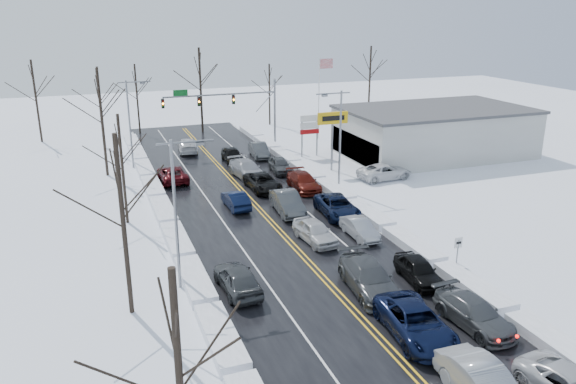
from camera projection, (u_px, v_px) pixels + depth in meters
name	position (u px, v px, depth m)	size (l,w,h in m)	color
ground	(290.00, 242.00, 39.90)	(160.00, 160.00, 0.00)	white
road_surface	(281.00, 232.00, 41.68)	(14.00, 84.00, 0.01)	black
snow_bank_left	(178.00, 247.00, 39.19)	(1.51, 72.00, 0.60)	white
snow_bank_right	(371.00, 219.00, 44.18)	(1.51, 72.00, 0.60)	white
traffic_signal_mast	(233.00, 103.00, 64.26)	(13.28, 0.39, 8.00)	slate
tires_plus_sign	(333.00, 122.00, 56.04)	(3.20, 0.34, 6.00)	slate
used_vehicles_sign	(310.00, 127.00, 61.91)	(2.20, 0.22, 4.65)	slate
speed_limit_sign	(458.00, 248.00, 34.96)	(0.55, 0.09, 2.35)	slate
flagpole	(320.00, 91.00, 69.76)	(1.87, 1.20, 10.00)	silver
dealership_building	(434.00, 131.00, 62.98)	(20.40, 12.40, 5.30)	beige
streetlight_ne	(338.00, 132.00, 49.87)	(3.20, 0.25, 9.00)	slate
streetlight_sw	(178.00, 203.00, 31.95)	(3.20, 0.25, 9.00)	slate
streetlight_nw	(131.00, 117.00, 56.90)	(3.20, 0.25, 9.00)	slate
tree_left_a	(177.00, 351.00, 16.50)	(3.60, 3.60, 9.00)	#2D231C
tree_left_b	(120.00, 191.00, 28.59)	(4.00, 4.00, 10.00)	#2D231C
tree_left_c	(121.00, 148.00, 41.72)	(3.40, 3.40, 8.50)	#2D231C
tree_left_d	(100.00, 102.00, 53.53)	(4.20, 4.20, 10.50)	#2D231C
tree_left_e	(99.00, 92.00, 64.57)	(3.80, 3.80, 9.50)	#2D231C
tree_far_a	(34.00, 85.00, 67.44)	(4.00, 4.00, 10.00)	#2D231C
tree_far_b	(136.00, 85.00, 72.49)	(3.60, 3.60, 9.00)	#2D231C
tree_far_c	(200.00, 74.00, 72.90)	(4.40, 4.40, 11.00)	#2D231C
tree_far_d	(269.00, 82.00, 78.07)	(3.40, 3.40, 8.50)	#2D231C
tree_far_e	(370.00, 68.00, 83.33)	(4.20, 4.20, 10.50)	#2D231C
queued_car_2	(415.00, 336.00, 28.53)	(2.65, 5.74, 1.59)	black
queued_car_3	(368.00, 291.00, 33.07)	(2.39, 5.87, 1.70)	#404245
queued_car_4	(315.00, 241.00, 40.06)	(1.82, 4.52, 1.54)	silver
queued_car_5	(287.00, 213.00, 45.68)	(1.81, 5.19, 1.71)	#3B3E40
queued_car_6	(263.00, 190.00, 51.35)	(2.43, 5.28, 1.47)	black
queued_car_7	(247.00, 177.00, 55.17)	(2.28, 5.62, 1.63)	#989A9F
queued_car_8	(233.00, 162.00, 60.60)	(1.85, 4.60, 1.57)	black
queued_car_11	(473.00, 326.00, 29.47)	(2.06, 5.07, 1.47)	#45484A
queued_car_12	(418.00, 281.00, 34.27)	(1.73, 4.31, 1.47)	black
queued_car_13	(359.00, 237.00, 40.83)	(1.42, 4.08, 1.34)	#9B9DA2
queued_car_14	(337.00, 215.00, 45.07)	(2.55, 5.52, 1.53)	black
queued_car_15	(303.00, 190.00, 51.43)	(2.11, 5.20, 1.51)	#4E100A
queued_car_16	(280.00, 172.00, 56.83)	(1.76, 4.37, 1.49)	#393B3E
queued_car_17	(259.00, 157.00, 62.60)	(1.65, 4.73, 1.56)	#414446
oncoming_car_0	(236.00, 208.00, 46.77)	(1.50, 4.31, 1.42)	black
oncoming_car_1	(173.00, 181.00, 53.88)	(2.43, 5.28, 1.47)	#45090E
oncoming_car_2	(188.00, 152.00, 64.86)	(2.17, 5.33, 1.55)	silver
oncoming_car_3	(238.00, 291.00, 33.07)	(1.94, 4.82, 1.64)	#383B3D
parked_car_0	(384.00, 179.00, 54.59)	(2.50, 5.42, 1.50)	white
parked_car_1	(392.00, 166.00, 58.91)	(1.92, 4.73, 1.37)	#434548
parked_car_2	(345.00, 152.00, 64.94)	(1.88, 4.67, 1.59)	black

